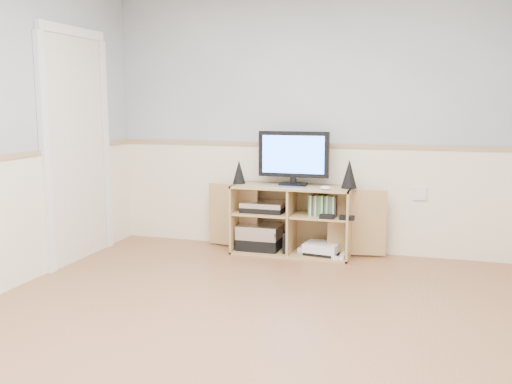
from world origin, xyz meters
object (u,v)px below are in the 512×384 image
(media_cabinet, at_px, (293,218))
(game_consoles, at_px, (321,249))
(monitor, at_px, (294,156))
(keyboard, at_px, (290,188))

(media_cabinet, bearing_deg, game_consoles, -12.56)
(media_cabinet, distance_m, game_consoles, 0.39)
(monitor, height_order, game_consoles, monitor)
(game_consoles, bearing_deg, media_cabinet, 167.44)
(monitor, bearing_deg, keyboard, -84.86)
(keyboard, bearing_deg, media_cabinet, 95.24)
(keyboard, distance_m, game_consoles, 0.66)
(game_consoles, bearing_deg, keyboard, -154.87)
(keyboard, xyz_separation_m, game_consoles, (0.27, 0.13, -0.59))
(game_consoles, bearing_deg, monitor, 168.11)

